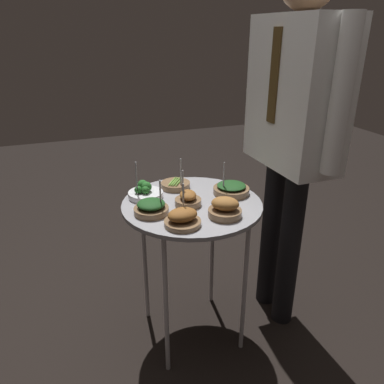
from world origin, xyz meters
name	(u,v)px	position (x,y,z in m)	size (l,w,h in m)	color
ground_plane	(192,330)	(0.00, 0.00, 0.00)	(8.00, 8.00, 0.00)	black
serving_cart	(192,215)	(0.00, 0.00, 0.67)	(0.62, 0.62, 0.73)	#939399
bowl_roast_far_rim	(188,199)	(0.02, -0.03, 0.76)	(0.11, 0.11, 0.15)	brown
bowl_roast_center	(225,209)	(0.17, 0.08, 0.77)	(0.14, 0.14, 0.08)	brown
bowl_broccoli_mid_left	(145,192)	(-0.13, -0.18, 0.76)	(0.16, 0.16, 0.18)	silver
bowl_spinach_near_rim	(231,189)	(-0.03, 0.20, 0.75)	(0.17, 0.17, 0.16)	brown
bowl_asparagus_front_right	(175,185)	(-0.19, -0.02, 0.75)	(0.14, 0.14, 0.15)	brown
bowl_roast_front_center	(183,218)	(0.18, -0.11, 0.76)	(0.14, 0.14, 0.16)	brown
bowl_spinach_back_left	(151,208)	(0.04, -0.19, 0.76)	(0.14, 0.14, 0.15)	brown
waiter_figure	(294,113)	(0.00, 0.48, 1.09)	(0.64, 0.24, 1.72)	black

